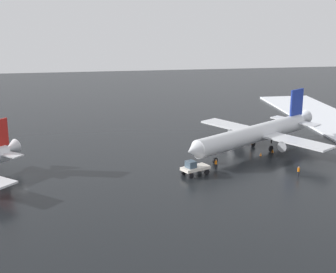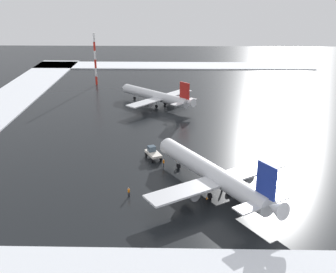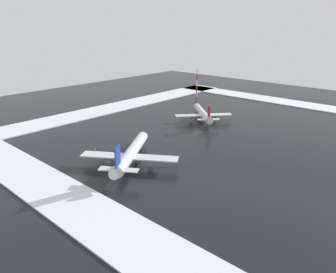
{
  "view_description": "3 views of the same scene",
  "coord_description": "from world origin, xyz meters",
  "px_view_note": "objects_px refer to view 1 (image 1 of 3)",
  "views": [
    {
      "loc": [
        12.06,
        -80.99,
        28.04
      ],
      "look_at": [
        25.88,
        9.08,
        3.23
      ],
      "focal_mm": 55.0,
      "sensor_mm": 36.0,
      "label": 1
    },
    {
      "loc": [
        109.4,
        1.54,
        36.37
      ],
      "look_at": [
        22.11,
        -0.41,
        2.57
      ],
      "focal_mm": 45.0,
      "sensor_mm": 36.0,
      "label": 2
    },
    {
      "loc": [
        101.26,
        76.32,
        39.33
      ],
      "look_at": [
        26.12,
        8.01,
        4.44
      ],
      "focal_mm": 35.0,
      "sensor_mm": 36.0,
      "label": 3
    }
  ],
  "objects_px": {
    "ground_crew_beside_wing": "(216,164)",
    "traffic_cone_mid_line": "(273,151)",
    "ground_crew_by_nose_gear": "(252,144)",
    "ground_crew_near_tug": "(299,171)",
    "airplane_far_rear": "(256,134)",
    "pushback_tug": "(194,167)",
    "traffic_cone_near_nose": "(261,154)"
  },
  "relations": [
    {
      "from": "ground_crew_near_tug",
      "to": "ground_crew_beside_wing",
      "type": "bearing_deg",
      "value": -30.64
    },
    {
      "from": "ground_crew_near_tug",
      "to": "pushback_tug",
      "type": "bearing_deg",
      "value": -17.09
    },
    {
      "from": "ground_crew_beside_wing",
      "to": "pushback_tug",
      "type": "bearing_deg",
      "value": -62.52
    },
    {
      "from": "ground_crew_by_nose_gear",
      "to": "traffic_cone_near_nose",
      "type": "height_order",
      "value": "ground_crew_by_nose_gear"
    },
    {
      "from": "airplane_far_rear",
      "to": "ground_crew_by_nose_gear",
      "type": "bearing_deg",
      "value": -119.85
    },
    {
      "from": "pushback_tug",
      "to": "traffic_cone_near_nose",
      "type": "xyz_separation_m",
      "value": [
        14.21,
        8.6,
        -1.01
      ]
    },
    {
      "from": "ground_crew_beside_wing",
      "to": "traffic_cone_mid_line",
      "type": "bearing_deg",
      "value": 119.68
    },
    {
      "from": "airplane_far_rear",
      "to": "pushback_tug",
      "type": "bearing_deg",
      "value": 5.79
    },
    {
      "from": "traffic_cone_near_nose",
      "to": "ground_crew_near_tug",
      "type": "bearing_deg",
      "value": -79.19
    },
    {
      "from": "airplane_far_rear",
      "to": "traffic_cone_mid_line",
      "type": "height_order",
      "value": "airplane_far_rear"
    },
    {
      "from": "ground_crew_beside_wing",
      "to": "traffic_cone_mid_line",
      "type": "distance_m",
      "value": 15.1
    },
    {
      "from": "pushback_tug",
      "to": "traffic_cone_mid_line",
      "type": "height_order",
      "value": "pushback_tug"
    },
    {
      "from": "airplane_far_rear",
      "to": "ground_crew_by_nose_gear",
      "type": "xyz_separation_m",
      "value": [
        -0.11,
        1.79,
        -2.42
      ]
    },
    {
      "from": "pushback_tug",
      "to": "ground_crew_by_nose_gear",
      "type": "xyz_separation_m",
      "value": [
        13.92,
        13.24,
        -0.31
      ]
    },
    {
      "from": "ground_crew_near_tug",
      "to": "traffic_cone_mid_line",
      "type": "xyz_separation_m",
      "value": [
        0.6,
        13.58,
        -0.7
      ]
    },
    {
      "from": "ground_crew_near_tug",
      "to": "traffic_cone_mid_line",
      "type": "height_order",
      "value": "ground_crew_near_tug"
    },
    {
      "from": "ground_crew_by_nose_gear",
      "to": "ground_crew_beside_wing",
      "type": "bearing_deg",
      "value": 27.42
    },
    {
      "from": "pushback_tug",
      "to": "ground_crew_near_tug",
      "type": "relative_size",
      "value": 2.98
    },
    {
      "from": "ground_crew_beside_wing",
      "to": "traffic_cone_near_nose",
      "type": "distance_m",
      "value": 11.78
    },
    {
      "from": "airplane_far_rear",
      "to": "traffic_cone_near_nose",
      "type": "xyz_separation_m",
      "value": [
        0.18,
        -2.84,
        -3.12
      ]
    },
    {
      "from": "ground_crew_near_tug",
      "to": "traffic_cone_mid_line",
      "type": "relative_size",
      "value": 3.11
    },
    {
      "from": "traffic_cone_mid_line",
      "to": "ground_crew_beside_wing",
      "type": "bearing_deg",
      "value": -148.43
    },
    {
      "from": "pushback_tug",
      "to": "traffic_cone_mid_line",
      "type": "relative_size",
      "value": 9.27
    },
    {
      "from": "ground_crew_near_tug",
      "to": "ground_crew_by_nose_gear",
      "type": "xyz_separation_m",
      "value": [
        -2.57,
        16.54,
        0.0
      ]
    },
    {
      "from": "ground_crew_by_nose_gear",
      "to": "ground_crew_near_tug",
      "type": "bearing_deg",
      "value": 77.99
    },
    {
      "from": "traffic_cone_near_nose",
      "to": "traffic_cone_mid_line",
      "type": "distance_m",
      "value": 3.32
    },
    {
      "from": "pushback_tug",
      "to": "ground_crew_beside_wing",
      "type": "xyz_separation_m",
      "value": [
        4.23,
        2.38,
        -0.31
      ]
    },
    {
      "from": "ground_crew_near_tug",
      "to": "ground_crew_by_nose_gear",
      "type": "bearing_deg",
      "value": -86.92
    },
    {
      "from": "airplane_far_rear",
      "to": "pushback_tug",
      "type": "relative_size",
      "value": 5.96
    },
    {
      "from": "ground_crew_by_nose_gear",
      "to": "traffic_cone_mid_line",
      "type": "relative_size",
      "value": 3.11
    },
    {
      "from": "ground_crew_beside_wing",
      "to": "traffic_cone_near_nose",
      "type": "height_order",
      "value": "ground_crew_beside_wing"
    },
    {
      "from": "airplane_far_rear",
      "to": "traffic_cone_near_nose",
      "type": "distance_m",
      "value": 4.22
    }
  ]
}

